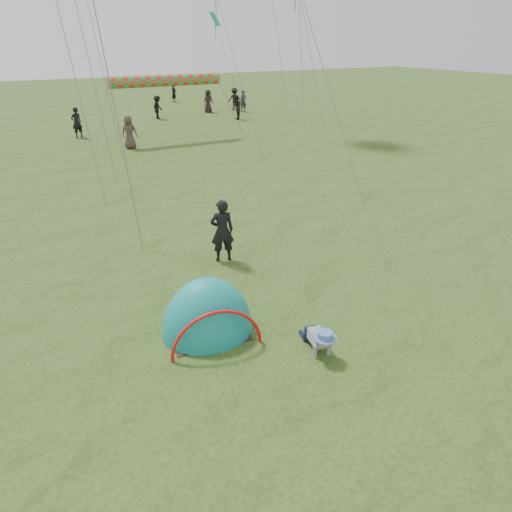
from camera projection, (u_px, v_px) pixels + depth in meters
ground at (342, 335)px, 9.34m from camera, size 140.00×140.00×0.00m
crawling_toddler at (319, 338)px, 8.72m from camera, size 0.71×0.89×0.61m
popup_tent at (208, 332)px, 9.43m from camera, size 2.07×1.79×2.44m
standing_adult at (222, 231)px, 12.09m from camera, size 0.71×0.55×1.73m
crowd_person_0 at (243, 101)px, 36.73m from camera, size 0.66×0.74×1.69m
crowd_person_3 at (234, 99)px, 37.77m from camera, size 1.27×0.93×1.77m
crowd_person_4 at (129, 132)px, 24.60m from camera, size 1.00×0.90×1.72m
crowd_person_6 at (77, 122)px, 27.36m from camera, size 0.75×0.61×1.76m
crowd_person_9 at (158, 107)px, 33.65m from camera, size 1.17×1.20×1.65m
crowd_person_10 at (208, 101)px, 36.52m from camera, size 0.91×0.65×1.75m
crowd_person_12 at (174, 93)px, 42.50m from camera, size 0.69×0.64×1.59m
crowd_person_13 at (236, 108)px, 33.31m from camera, size 0.87×0.99×1.72m
rainbow_tube_kite at (166, 80)px, 25.52m from camera, size 6.38×0.64×0.64m
diamond_kite_3 at (215, 19)px, 33.56m from camera, size 1.14×1.14×0.93m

